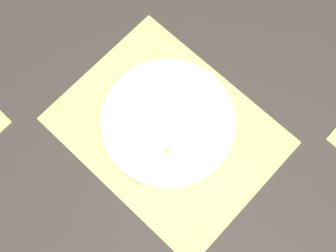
# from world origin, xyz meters

# --- Properties ---
(ground_plane) EXTENTS (6.00, 6.00, 0.00)m
(ground_plane) POSITION_xyz_m (0.00, 0.00, 0.00)
(ground_plane) COLOR #2D2823
(bamboo_mat_center) EXTENTS (0.46, 0.36, 0.01)m
(bamboo_mat_center) POSITION_xyz_m (0.00, 0.00, 0.00)
(bamboo_mat_center) COLOR tan
(bamboo_mat_center) RESTS_ON ground_plane
(fruit_salad_bowl) EXTENTS (0.28, 0.28, 0.07)m
(fruit_salad_bowl) POSITION_xyz_m (-0.00, -0.00, 0.05)
(fruit_salad_bowl) COLOR silver
(fruit_salad_bowl) RESTS_ON bamboo_mat_center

